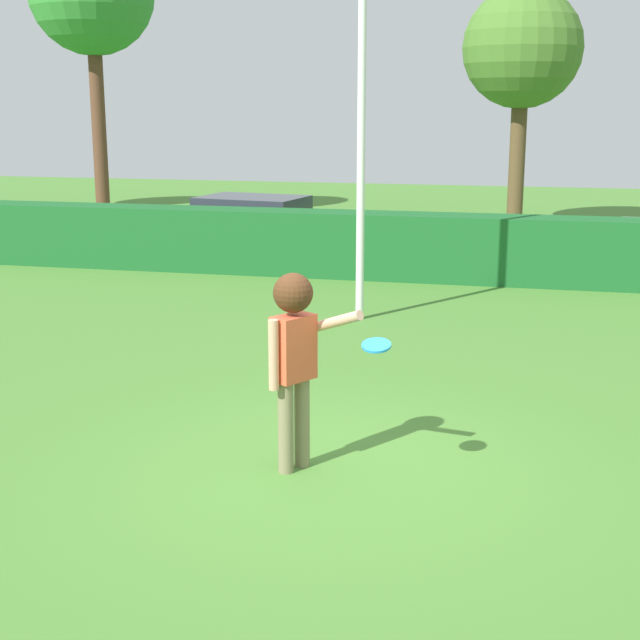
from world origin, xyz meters
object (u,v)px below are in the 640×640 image
Objects in this scene: person at (294,345)px; frisbee at (376,345)px; lamppost at (362,91)px; parked_car_green at (252,222)px; maple_tree at (522,50)px.

frisbee is (0.76, -0.19, 0.10)m from person.
person is 6.39m from lamppost.
parked_car_green is (-3.48, 5.62, -2.70)m from lamppost.
maple_tree reaches higher than person.
person is 17.62m from maple_tree.
person is 0.29× the size of lamppost.
maple_tree is (5.44, 5.66, 3.85)m from parked_car_green.
lamppost reaches higher than maple_tree.
person reaches higher than frisbee.
lamppost is at bearing 102.24° from frisbee.
maple_tree is at bearing 85.40° from person.
lamppost is 1.39× the size of parked_car_green.
parked_car_green is 0.72× the size of maple_tree.
parked_car_green is at bearing 121.78° from lamppost.
frisbee is 0.06× the size of parked_car_green.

